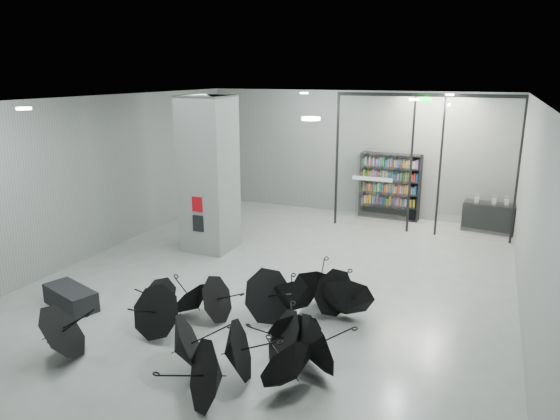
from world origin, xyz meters
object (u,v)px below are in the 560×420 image
at_px(bench, 71,298).
at_px(umbrella_cluster, 238,329).
at_px(column, 209,174).
at_px(bookshelf, 390,186).
at_px(shop_counter, 489,217).

bearing_deg(bench, umbrella_cluster, 17.82).
relative_size(column, bookshelf, 1.91).
bearing_deg(shop_counter, umbrella_cluster, -106.30).
xyz_separation_m(bench, bookshelf, (4.59, 8.96, 0.84)).
xyz_separation_m(bench, shop_counter, (7.59, 8.63, 0.23)).
bearing_deg(column, umbrella_cluster, -54.93).
xyz_separation_m(bookshelf, shop_counter, (3.00, -0.33, -0.62)).
distance_m(column, umbrella_cluster, 5.46).
bearing_deg(column, shop_counter, 32.99).
height_order(bookshelf, shop_counter, bookshelf).
height_order(column, umbrella_cluster, column).
relative_size(bookshelf, umbrella_cluster, 0.38).
bearing_deg(bench, bookshelf, 81.29).
bearing_deg(shop_counter, column, -139.53).
bearing_deg(bench, shop_counter, 67.09).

